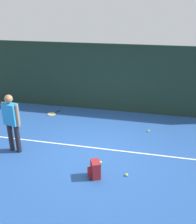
# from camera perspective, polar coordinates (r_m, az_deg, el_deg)

# --- Properties ---
(ground_plane) EXTENTS (12.00, 12.00, 0.00)m
(ground_plane) POSITION_cam_1_polar(r_m,az_deg,el_deg) (7.43, -0.68, -8.31)
(ground_plane) COLOR #234C93
(back_fence) EXTENTS (10.00, 0.10, 2.58)m
(back_fence) POSITION_cam_1_polar(r_m,az_deg,el_deg) (9.63, 3.39, 7.55)
(back_fence) COLOR #192D23
(back_fence) RESTS_ON ground
(court_line) EXTENTS (9.00, 0.05, 0.00)m
(court_line) POSITION_cam_1_polar(r_m,az_deg,el_deg) (7.46, -0.60, -8.12)
(court_line) COLOR white
(court_line) RESTS_ON ground
(tennis_player) EXTENTS (0.52, 0.29, 1.70)m
(tennis_player) POSITION_cam_1_polar(r_m,az_deg,el_deg) (7.27, -18.95, -1.77)
(tennis_player) COLOR black
(tennis_player) RESTS_ON ground
(tennis_racket) EXTENTS (0.43, 0.63, 0.03)m
(tennis_racket) POSITION_cam_1_polar(r_m,az_deg,el_deg) (9.82, -10.32, -0.41)
(tennis_racket) COLOR black
(tennis_racket) RESTS_ON ground
(backpack) EXTENTS (0.36, 0.36, 0.44)m
(backpack) POSITION_cam_1_polar(r_m,az_deg,el_deg) (6.23, -0.72, -12.92)
(backpack) COLOR maroon
(backpack) RESTS_ON ground
(tennis_ball_near_player) EXTENTS (0.07, 0.07, 0.07)m
(tennis_ball_near_player) POSITION_cam_1_polar(r_m,az_deg,el_deg) (6.79, 0.58, -11.31)
(tennis_ball_near_player) COLOR #CCE033
(tennis_ball_near_player) RESTS_ON ground
(tennis_ball_by_fence) EXTENTS (0.07, 0.07, 0.07)m
(tennis_ball_by_fence) POSITION_cam_1_polar(r_m,az_deg,el_deg) (6.40, 6.47, -13.94)
(tennis_ball_by_fence) COLOR #CCE033
(tennis_ball_by_fence) RESTS_ON ground
(tennis_ball_mid_court) EXTENTS (0.07, 0.07, 0.07)m
(tennis_ball_mid_court) POSITION_cam_1_polar(r_m,az_deg,el_deg) (8.51, 11.38, -4.19)
(tennis_ball_mid_court) COLOR #CCE033
(tennis_ball_mid_court) RESTS_ON ground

